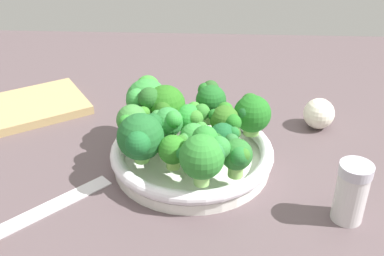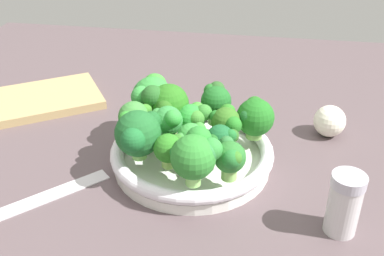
% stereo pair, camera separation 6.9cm
% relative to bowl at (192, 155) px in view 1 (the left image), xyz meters
% --- Properties ---
extents(ground_plane, '(1.30, 1.30, 0.03)m').
position_rel_bowl_xyz_m(ground_plane, '(0.01, 0.02, -0.03)').
color(ground_plane, '#56474A').
extents(bowl, '(0.25, 0.25, 0.04)m').
position_rel_bowl_xyz_m(bowl, '(0.00, 0.00, 0.00)').
color(bowl, white).
rests_on(bowl, ground_plane).
extents(broccoli_floret_0, '(0.05, 0.06, 0.06)m').
position_rel_bowl_xyz_m(broccoli_floret_0, '(-0.05, -0.02, 0.05)').
color(broccoli_floret_0, '#99CD67').
rests_on(broccoli_floret_0, bowl).
extents(broccoli_floret_1, '(0.05, 0.06, 0.07)m').
position_rel_bowl_xyz_m(broccoli_floret_1, '(-0.03, -0.08, 0.06)').
color(broccoli_floret_1, '#77B55D').
rests_on(broccoli_floret_1, bowl).
extents(broccoli_floret_2, '(0.05, 0.05, 0.05)m').
position_rel_bowl_xyz_m(broccoli_floret_2, '(-0.05, 0.03, 0.05)').
color(broccoli_floret_2, '#8CC95A').
rests_on(broccoli_floret_2, bowl).
extents(broccoli_floret_3, '(0.07, 0.08, 0.07)m').
position_rel_bowl_xyz_m(broccoli_floret_3, '(0.07, 0.05, 0.06)').
color(broccoli_floret_3, '#85CB61').
rests_on(broccoli_floret_3, bowl).
extents(broccoli_floret_4, '(0.06, 0.05, 0.06)m').
position_rel_bowl_xyz_m(broccoli_floret_4, '(0.00, -0.03, 0.05)').
color(broccoli_floret_4, '#99D564').
rests_on(broccoli_floret_4, bowl).
extents(broccoli_floret_5, '(0.04, 0.04, 0.05)m').
position_rel_bowl_xyz_m(broccoli_floret_5, '(0.02, 0.06, 0.05)').
color(broccoli_floret_5, '#9FD161').
rests_on(broccoli_floret_5, bowl).
extents(broccoli_floret_6, '(0.07, 0.07, 0.08)m').
position_rel_bowl_xyz_m(broccoli_floret_6, '(0.05, -0.04, 0.07)').
color(broccoli_floret_6, '#9BCD6E').
rests_on(broccoli_floret_6, bowl).
extents(broccoli_floret_7, '(0.04, 0.05, 0.06)m').
position_rel_bowl_xyz_m(broccoli_floret_7, '(-0.06, 0.08, 0.05)').
color(broccoli_floret_7, '#89C45E').
rests_on(broccoli_floret_7, bowl).
extents(broccoli_floret_8, '(0.05, 0.05, 0.07)m').
position_rel_bowl_xyz_m(broccoli_floret_8, '(0.04, 0.01, 0.06)').
color(broccoli_floret_8, '#9EC866').
rests_on(broccoli_floret_8, bowl).
extents(broccoli_floret_9, '(0.04, 0.04, 0.05)m').
position_rel_bowl_xyz_m(broccoli_floret_9, '(-0.00, 0.03, 0.05)').
color(broccoli_floret_9, '#90BE5A').
rests_on(broccoli_floret_9, bowl).
extents(broccoli_floret_10, '(0.07, 0.07, 0.07)m').
position_rel_bowl_xyz_m(broccoli_floret_10, '(-0.02, 0.09, 0.06)').
color(broccoli_floret_10, '#95D76D').
rests_on(broccoli_floret_10, bowl).
extents(broccoli_floret_11, '(0.05, 0.05, 0.06)m').
position_rel_bowl_xyz_m(broccoli_floret_11, '(0.09, 0.00, 0.06)').
color(broccoli_floret_11, '#8FCB66').
rests_on(broccoli_floret_11, bowl).
extents(broccoli_floret_12, '(0.07, 0.08, 0.08)m').
position_rel_bowl_xyz_m(broccoli_floret_12, '(0.08, -0.06, 0.06)').
color(broccoli_floret_12, '#8ABF63').
rests_on(broccoli_floret_12, bowl).
extents(broccoli_floret_13, '(0.06, 0.07, 0.07)m').
position_rel_bowl_xyz_m(broccoli_floret_13, '(-0.09, -0.04, 0.05)').
color(broccoli_floret_13, '#85BD5E').
rests_on(broccoli_floret_13, bowl).
extents(cutting_board, '(0.28, 0.26, 0.02)m').
position_rel_bowl_xyz_m(cutting_board, '(0.34, -0.15, -0.01)').
color(cutting_board, tan).
rests_on(cutting_board, ground_plane).
extents(garlic_bulb, '(0.05, 0.05, 0.05)m').
position_rel_bowl_xyz_m(garlic_bulb, '(-0.22, -0.13, 0.01)').
color(garlic_bulb, white).
rests_on(garlic_bulb, ground_plane).
extents(pepper_shaker, '(0.04, 0.04, 0.09)m').
position_rel_bowl_xyz_m(pepper_shaker, '(-0.21, 0.11, 0.03)').
color(pepper_shaker, silver).
rests_on(pepper_shaker, ground_plane).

